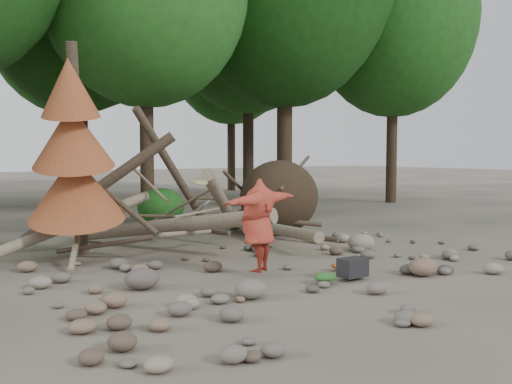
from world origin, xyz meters
TOP-DOWN VIEW (x-y plane):
  - ground at (0.00, 0.00)m, footprint 120.00×120.00m
  - deadfall_pile at (2.02, 4.24)m, footprint 8.55×5.24m
  - dead_conifer at (-3.12, 3.37)m, footprint 2.06×2.16m
  - bush_mid at (0.80, 7.80)m, footprint 1.40×1.40m
  - bush_right at (5.00, 7.00)m, footprint 2.00×2.00m
  - frisbee_thrower at (-0.81, 0.41)m, footprint 2.33×1.20m
  - backpack at (0.34, -0.78)m, footprint 0.48×0.32m
  - cloth_green at (-0.27, -0.76)m, footprint 0.40×0.34m
  - cloth_orange at (0.63, -0.12)m, footprint 0.31×0.25m
  - boulder_front_left at (-1.81, -0.82)m, footprint 0.49×0.44m
  - boulder_front_right at (1.59, -1.26)m, footprint 0.53×0.48m
  - boulder_mid_right at (2.56, 1.23)m, footprint 0.63×0.57m
  - boulder_mid_left at (-2.90, 0.66)m, footprint 0.57×0.51m

SIDE VIEW (x-z plane):
  - ground at x=0.00m, z-range 0.00..0.00m
  - cloth_orange at x=0.63m, z-range 0.00..0.11m
  - cloth_green at x=-0.27m, z-range 0.00..0.15m
  - boulder_front_left at x=-1.81m, z-range 0.00..0.29m
  - backpack at x=0.34m, z-range 0.00..0.32m
  - boulder_front_right at x=1.59m, z-range 0.00..0.32m
  - boulder_mid_left at x=-2.90m, z-range 0.00..0.34m
  - boulder_mid_right at x=2.56m, z-range 0.00..0.38m
  - bush_mid at x=0.80m, z-range 0.00..1.12m
  - bush_right at x=5.00m, z-range 0.00..1.60m
  - frisbee_thrower at x=-0.81m, z-range 0.06..1.75m
  - deadfall_pile at x=2.02m, z-range -0.70..2.60m
  - dead_conifer at x=-3.12m, z-range -0.06..4.29m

